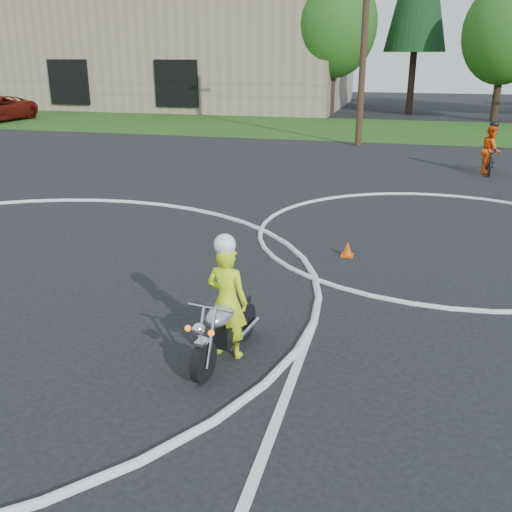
# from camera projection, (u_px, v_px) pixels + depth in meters

# --- Properties ---
(grass_strip) EXTENTS (120.00, 10.00, 0.02)m
(grass_strip) POSITION_uv_depth(u_px,v_px,m) (278.00, 126.00, 31.85)
(grass_strip) COLOR #1E4714
(grass_strip) RESTS_ON ground
(course_markings) EXTENTS (19.05, 19.05, 0.12)m
(course_markings) POSITION_uv_depth(u_px,v_px,m) (123.00, 268.00, 10.68)
(course_markings) COLOR silver
(course_markings) RESTS_ON ground
(primary_motorcycle) EXTENTS (0.64, 1.73, 0.91)m
(primary_motorcycle) POSITION_uv_depth(u_px,v_px,m) (224.00, 329.00, 7.37)
(primary_motorcycle) COLOR black
(primary_motorcycle) RESTS_ON ground
(rider_primary_grp) EXTENTS (0.61, 0.45, 1.70)m
(rider_primary_grp) POSITION_uv_depth(u_px,v_px,m) (227.00, 298.00, 7.36)
(rider_primary_grp) COLOR #D1FF1A
(rider_primary_grp) RESTS_ON ground
(rider_second_grp) EXTENTS (0.74, 1.86, 1.76)m
(rider_second_grp) POSITION_uv_depth(u_px,v_px,m) (490.00, 155.00, 19.07)
(rider_second_grp) COLOR black
(rider_second_grp) RESTS_ON ground
(traffic_cones) EXTENTS (17.42, 11.09, 0.30)m
(traffic_cones) POSITION_uv_depth(u_px,v_px,m) (62.00, 324.00, 8.19)
(traffic_cones) COLOR #DC500B
(traffic_cones) RESTS_ON ground
(warehouse) EXTENTS (41.00, 17.00, 8.30)m
(warehouse) POSITION_uv_depth(u_px,v_px,m) (99.00, 50.00, 46.65)
(warehouse) COLOR tan
(warehouse) RESTS_ON ground
(utility_poles) EXTENTS (41.60, 1.12, 10.00)m
(utility_poles) POSITION_uv_depth(u_px,v_px,m) (365.00, 19.00, 23.44)
(utility_poles) COLOR #473321
(utility_poles) RESTS_ON ground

